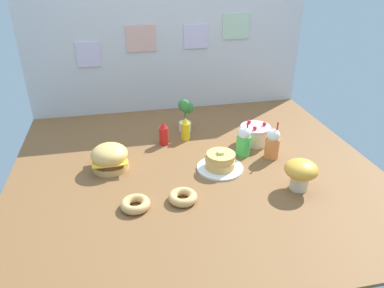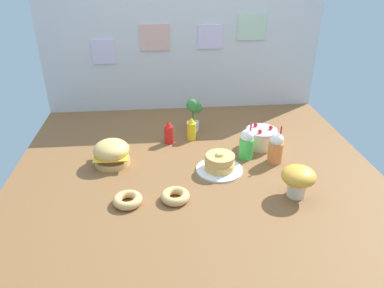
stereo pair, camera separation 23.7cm
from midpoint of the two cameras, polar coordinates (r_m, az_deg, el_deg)
name	(u,v)px [view 2 (the right image)]	position (r m, az deg, el deg)	size (l,w,h in m)	color
ground_plane	(195,170)	(2.43, 3.30, -4.14)	(2.40, 2.20, 0.02)	brown
back_wall	(182,49)	(3.23, 0.66, 14.60)	(2.40, 0.04, 1.07)	silver
burger	(112,153)	(2.47, -9.84, -1.46)	(0.24, 0.24, 0.17)	#DBA859
pancake_stack	(219,164)	(2.39, 7.17, -3.19)	(0.31, 0.31, 0.13)	white
layer_cake	(261,138)	(2.74, 13.22, 0.91)	(0.23, 0.23, 0.16)	beige
ketchup_bottle	(169,133)	(2.71, -1.16, 1.72)	(0.07, 0.07, 0.18)	red
mustard_bottle	(191,129)	(2.77, 2.37, 2.27)	(0.07, 0.07, 0.18)	yellow
cream_soda_cup	(246,144)	(2.55, 11.19, -0.09)	(0.10, 0.10, 0.27)	green
orange_float_cup	(276,148)	(2.54, 15.64, -0.68)	(0.10, 0.10, 0.27)	orange
donut_pink_glaze	(128,200)	(2.10, -6.87, -8.77)	(0.17, 0.17, 0.05)	tan
donut_chocolate	(175,196)	(2.12, 0.59, -8.25)	(0.17, 0.17, 0.05)	tan
potted_plant	(193,113)	(2.89, 2.56, 4.79)	(0.12, 0.12, 0.28)	white
mushroom_stool	(298,179)	(2.23, 19.28, -5.23)	(0.20, 0.20, 0.19)	beige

